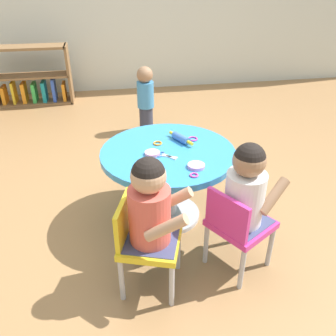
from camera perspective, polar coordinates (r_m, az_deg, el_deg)
name	(u,v)px	position (r m, az deg, el deg)	size (l,w,h in m)	color
ground_plane	(168,215)	(2.52, 0.00, -7.63)	(10.00, 10.00, 0.00)	#9E7247
craft_table	(168,168)	(2.30, 0.00, 0.02)	(0.86, 0.86, 0.52)	silver
child_chair_left	(144,240)	(1.87, -3.91, -11.50)	(0.38, 0.38, 0.54)	#B7B7BC
seated_child_left	(150,205)	(1.72, -2.87, -6.02)	(0.41, 0.36, 0.51)	#3F4772
child_chair_right	(237,225)	(1.99, 11.09, -9.05)	(0.41, 0.41, 0.54)	#B7B7BC
seated_child_right	(246,188)	(1.89, 12.52, -3.17)	(0.44, 0.41, 0.51)	#3F4772
bookshelf_low	(33,80)	(4.76, -21.02, 13.09)	(0.93, 0.28, 0.70)	olive
toddler_standing	(146,97)	(3.66, -3.65, 11.30)	(0.17, 0.17, 0.67)	#33384C
rolling_pin	(181,138)	(2.35, 2.11, 4.85)	(0.13, 0.21, 0.05)	#3F72CC
craft_scissors	(164,155)	(2.18, -0.60, 2.06)	(0.14, 0.13, 0.01)	silver
playdough_blob_0	(152,153)	(2.19, -2.56, 2.39)	(0.09, 0.09, 0.02)	pink
playdough_blob_1	(196,166)	(2.06, 4.58, 0.35)	(0.10, 0.10, 0.02)	#CC99E5
cookie_cutter_0	(148,162)	(2.10, -3.21, 0.92)	(0.06, 0.06, 0.01)	red
cookie_cutter_1	(193,139)	(2.39, 4.02, 4.72)	(0.07, 0.07, 0.01)	#D83FA5
cookie_cutter_2	(194,175)	(1.97, 4.22, -1.15)	(0.05, 0.05, 0.01)	#D83FA5
cookie_cutter_3	(158,143)	(2.32, -1.69, 4.01)	(0.06, 0.06, 0.01)	orange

